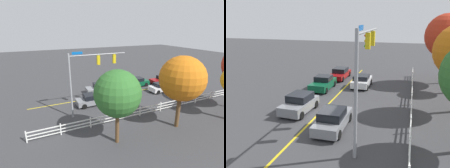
{
  "view_description": "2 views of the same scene",
  "coord_description": "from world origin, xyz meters",
  "views": [
    {
      "loc": [
        8.78,
        22.05,
        9.58
      ],
      "look_at": [
        -1.0,
        0.88,
        2.03
      ],
      "focal_mm": 28.38,
      "sensor_mm": 36.0,
      "label": 1
    },
    {
      "loc": [
        17.4,
        6.87,
        7.59
      ],
      "look_at": [
        -0.1,
        1.63,
        2.64
      ],
      "focal_mm": 39.8,
      "sensor_mm": 36.0,
      "label": 2
    }
  ],
  "objects": [
    {
      "name": "car_1",
      "position": [
        2.14,
        1.93,
        0.7
      ],
      "size": [
        4.46,
        1.92,
        1.47
      ],
      "rotation": [
        0.0,
        0.0,
        3.15
      ],
      "color": "slate",
      "rests_on": "ground_plane"
    },
    {
      "name": "car_2",
      "position": [
        -0.11,
        -1.68,
        0.74
      ],
      "size": [
        4.04,
        2.11,
        1.53
      ],
      "rotation": [
        0.0,
        0.0,
        6.23
      ],
      "color": "slate",
      "rests_on": "ground_plane"
    },
    {
      "name": "car_0",
      "position": [
        -12.17,
        -1.72,
        0.64
      ],
      "size": [
        4.56,
        1.93,
        1.33
      ],
      "rotation": [
        0.0,
        0.0,
        6.27
      ],
      "color": "maroon",
      "rests_on": "ground_plane"
    },
    {
      "name": "ground_plane",
      "position": [
        0.0,
        0.0,
        0.0
      ],
      "size": [
        120.0,
        120.0,
        0.0
      ],
      "primitive_type": "plane",
      "color": "#38383A"
    },
    {
      "name": "tree_2",
      "position": [
        2.86,
        10.29,
        4.51
      ],
      "size": [
        3.88,
        3.88,
        6.47
      ],
      "color": "brown",
      "rests_on": "ground_plane"
    },
    {
      "name": "car_3",
      "position": [
        -9.1,
        1.69,
        0.67
      ],
      "size": [
        3.97,
        1.94,
        1.36
      ],
      "rotation": [
        0.0,
        0.0,
        3.16
      ],
      "color": "silver",
      "rests_on": "ground_plane"
    },
    {
      "name": "tree_1",
      "position": [
        -3.72,
        10.5,
        5.0
      ],
      "size": [
        4.26,
        4.26,
        7.15
      ],
      "color": "brown",
      "rests_on": "ground_plane"
    },
    {
      "name": "signal_assembly",
      "position": [
        3.38,
        4.22,
        5.02
      ],
      "size": [
        6.49,
        0.38,
        7.19
      ],
      "color": "gray",
      "rests_on": "ground_plane"
    },
    {
      "name": "lane_center_stripe",
      "position": [
        -4.0,
        0.0,
        0.0
      ],
      "size": [
        28.0,
        0.16,
        0.01
      ],
      "primitive_type": "cube",
      "color": "gold",
      "rests_on": "ground_plane"
    },
    {
      "name": "white_rail_fence",
      "position": [
        -3.0,
        7.14,
        0.6
      ],
      "size": [
        26.1,
        0.1,
        1.15
      ],
      "color": "white",
      "rests_on": "ground_plane"
    },
    {
      "name": "car_4",
      "position": [
        -6.92,
        -2.1,
        0.68
      ],
      "size": [
        4.26,
        1.94,
        1.45
      ],
      "rotation": [
        0.0,
        0.0,
        6.29
      ],
      "color": "#0C4C2D",
      "rests_on": "ground_plane"
    }
  ]
}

